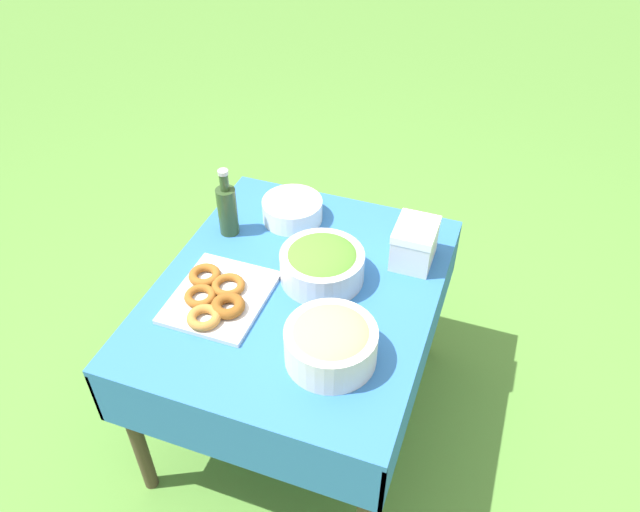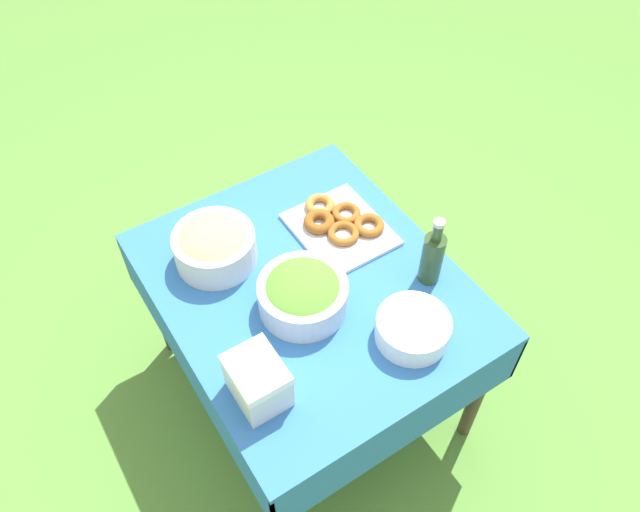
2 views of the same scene
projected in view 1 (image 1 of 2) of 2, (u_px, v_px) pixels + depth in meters
name	position (u px, v px, depth m)	size (l,w,h in m)	color
ground_plane	(301.00, 410.00, 2.56)	(14.00, 14.00, 0.00)	#568C38
picnic_table	(298.00, 307.00, 2.17)	(1.10, 0.93, 0.70)	#2D6BB2
salad_bowl	(322.00, 263.00, 2.10)	(0.29, 0.29, 0.13)	silver
pasta_bowl	(331.00, 342.00, 1.83)	(0.28, 0.28, 0.14)	silver
donut_platter	(217.00, 297.00, 2.05)	(0.37, 0.30, 0.05)	silver
plate_stack	(292.00, 210.00, 2.37)	(0.23, 0.23, 0.08)	white
olive_oil_bottle	(227.00, 209.00, 2.27)	(0.07, 0.07, 0.27)	#2D4723
cooler_box	(415.00, 243.00, 2.16)	(0.17, 0.14, 0.15)	silver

